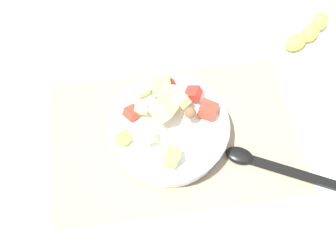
% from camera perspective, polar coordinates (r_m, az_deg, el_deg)
% --- Properties ---
extents(ground_plane, '(2.40, 2.40, 0.00)m').
position_cam_1_polar(ground_plane, '(0.85, 0.77, -1.52)').
color(ground_plane, silver).
extents(placemat, '(0.50, 0.32, 0.01)m').
position_cam_1_polar(placemat, '(0.85, 0.77, -1.42)').
color(placemat, gray).
rests_on(placemat, ground_plane).
extents(salad_bowl, '(0.24, 0.24, 0.12)m').
position_cam_1_polar(salad_bowl, '(0.82, -0.01, -0.05)').
color(salad_bowl, white).
rests_on(salad_bowl, placemat).
extents(serving_spoon, '(0.23, 0.13, 0.01)m').
position_cam_1_polar(serving_spoon, '(0.84, 13.27, -5.06)').
color(serving_spoon, black).
rests_on(serving_spoon, placemat).
extents(banana_whole, '(0.14, 0.11, 0.04)m').
position_cam_1_polar(banana_whole, '(1.04, 18.66, 12.06)').
color(banana_whole, yellow).
rests_on(banana_whole, ground_plane).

